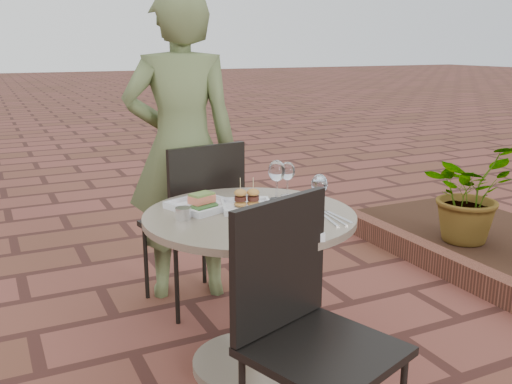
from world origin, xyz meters
name	(u,v)px	position (x,y,z in m)	size (l,w,h in m)	color
ground	(250,376)	(0.00, 0.00, 0.00)	(60.00, 60.00, 0.00)	brown
cafe_table	(250,268)	(0.03, 0.07, 0.48)	(0.90, 0.90, 0.73)	gray
chair_far	(198,213)	(0.04, 0.74, 0.55)	(0.51, 0.51, 0.93)	black
chair_near	(303,314)	(-0.05, -0.52, 0.55)	(0.56, 0.56, 0.93)	black
diner	(182,148)	(0.04, 0.97, 0.86)	(0.63, 0.41, 1.72)	#4F5D33
plate_salmon	(202,204)	(-0.12, 0.23, 0.75)	(0.31, 0.31, 0.07)	white
plate_sliders	(247,203)	(0.05, 0.14, 0.76)	(0.27, 0.27, 0.14)	white
plate_tuna	(280,228)	(0.03, -0.21, 0.75)	(0.33, 0.33, 0.03)	white
wine_glass_right	(319,185)	(0.31, -0.03, 0.85)	(0.07, 0.07, 0.16)	white
wine_glass_mid	(277,172)	(0.24, 0.21, 0.86)	(0.08, 0.08, 0.19)	white
wine_glass_far	(287,172)	(0.31, 0.25, 0.85)	(0.07, 0.07, 0.16)	white
steel_ramekin	(183,213)	(-0.25, 0.11, 0.75)	(0.07, 0.07, 0.05)	silver
cutlery_set	(334,218)	(0.31, -0.15, 0.73)	(0.10, 0.22, 0.00)	silver
planter_curb	(469,275)	(1.60, 0.30, 0.07)	(0.12, 3.00, 0.15)	brown
potted_plant_a	(468,192)	(2.09, 0.82, 0.42)	(0.64, 0.56, 0.71)	#33662D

